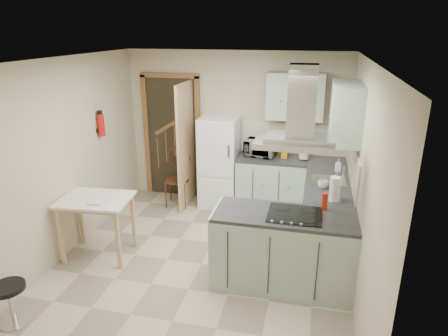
% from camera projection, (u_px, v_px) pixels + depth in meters
% --- Properties ---
extents(floor, '(4.20, 4.20, 0.00)m').
position_uv_depth(floor, '(202.00, 264.00, 5.05)').
color(floor, '#BFAE95').
rests_on(floor, ground).
extents(ceiling, '(4.20, 4.20, 0.00)m').
position_uv_depth(ceiling, '(197.00, 60.00, 4.22)').
color(ceiling, silver).
rests_on(ceiling, back_wall).
extents(back_wall, '(3.60, 0.00, 3.60)m').
position_uv_depth(back_wall, '(236.00, 129.00, 6.56)').
color(back_wall, '#BFB294').
rests_on(back_wall, floor).
extents(left_wall, '(0.00, 4.20, 4.20)m').
position_uv_depth(left_wall, '(62.00, 160.00, 5.02)').
color(left_wall, '#BFB294').
rests_on(left_wall, floor).
extents(right_wall, '(0.00, 4.20, 4.20)m').
position_uv_depth(right_wall, '(362.00, 184.00, 4.25)').
color(right_wall, '#BFB294').
rests_on(right_wall, floor).
extents(doorway, '(1.10, 0.12, 2.10)m').
position_uv_depth(doorway, '(172.00, 137.00, 6.84)').
color(doorway, brown).
rests_on(doorway, floor).
extents(fridge, '(0.60, 0.60, 1.50)m').
position_uv_depth(fridge, '(220.00, 162.00, 6.50)').
color(fridge, white).
rests_on(fridge, floor).
extents(counter_back, '(1.08, 0.60, 0.90)m').
position_uv_depth(counter_back, '(272.00, 184.00, 6.41)').
color(counter_back, '#9EB2A0').
rests_on(counter_back, floor).
extents(counter_right, '(0.60, 1.95, 0.90)m').
position_uv_depth(counter_right, '(325.00, 206.00, 5.62)').
color(counter_right, '#9EB2A0').
rests_on(counter_right, floor).
extents(splashback, '(1.68, 0.02, 0.50)m').
position_uv_depth(splashback, '(294.00, 138.00, 6.38)').
color(splashback, beige).
rests_on(splashback, counter_back).
extents(wall_cabinet_back, '(0.85, 0.35, 0.70)m').
position_uv_depth(wall_cabinet_back, '(295.00, 96.00, 6.00)').
color(wall_cabinet_back, '#9EB2A0').
rests_on(wall_cabinet_back, back_wall).
extents(wall_cabinet_right, '(0.35, 0.90, 0.70)m').
position_uv_depth(wall_cabinet_right, '(346.00, 112.00, 4.87)').
color(wall_cabinet_right, '#9EB2A0').
rests_on(wall_cabinet_right, right_wall).
extents(peninsula, '(1.55, 0.65, 0.90)m').
position_uv_depth(peninsula, '(283.00, 250.00, 4.52)').
color(peninsula, '#9EB2A0').
rests_on(peninsula, floor).
extents(hob, '(0.58, 0.50, 0.01)m').
position_uv_depth(hob, '(295.00, 214.00, 4.35)').
color(hob, black).
rests_on(hob, peninsula).
extents(extractor_hood, '(0.90, 0.55, 0.10)m').
position_uv_depth(extractor_hood, '(299.00, 142.00, 4.07)').
color(extractor_hood, silver).
rests_on(extractor_hood, ceiling).
extents(sink, '(0.45, 0.40, 0.01)m').
position_uv_depth(sink, '(329.00, 181.00, 5.30)').
color(sink, silver).
rests_on(sink, counter_right).
extents(fire_extinguisher, '(0.10, 0.10, 0.32)m').
position_uv_depth(fire_extinguisher, '(101.00, 125.00, 5.75)').
color(fire_extinguisher, '#B2140F').
rests_on(fire_extinguisher, left_wall).
extents(drop_leaf_table, '(0.92, 0.72, 0.81)m').
position_uv_depth(drop_leaf_table, '(98.00, 227.00, 5.12)').
color(drop_leaf_table, '#D7BB84').
rests_on(drop_leaf_table, floor).
extents(bentwood_chair, '(0.43, 0.43, 0.88)m').
position_uv_depth(bentwood_chair, '(177.00, 180.00, 6.60)').
color(bentwood_chair, '#4F281A').
rests_on(bentwood_chair, floor).
extents(stool, '(0.42, 0.42, 0.44)m').
position_uv_depth(stool, '(11.00, 304.00, 3.98)').
color(stool, black).
rests_on(stool, floor).
extents(microwave, '(0.52, 0.39, 0.26)m').
position_uv_depth(microwave, '(260.00, 148.00, 6.30)').
color(microwave, black).
rests_on(microwave, counter_back).
extents(kettle, '(0.18, 0.18, 0.23)m').
position_uv_depth(kettle, '(304.00, 153.00, 6.12)').
color(kettle, silver).
rests_on(kettle, counter_back).
extents(cereal_box, '(0.14, 0.24, 0.33)m').
position_uv_depth(cereal_box, '(284.00, 146.00, 6.25)').
color(cereal_box, '#C38F16').
rests_on(cereal_box, counter_back).
extents(soap_bottle, '(0.09, 0.09, 0.18)m').
position_uv_depth(soap_bottle, '(338.00, 165.00, 5.63)').
color(soap_bottle, silver).
rests_on(soap_bottle, counter_right).
extents(paper_towel, '(0.13, 0.13, 0.31)m').
position_uv_depth(paper_towel, '(335.00, 189.00, 4.65)').
color(paper_towel, white).
rests_on(paper_towel, counter_right).
extents(cup, '(0.14, 0.14, 0.10)m').
position_uv_depth(cup, '(323.00, 185.00, 5.05)').
color(cup, silver).
rests_on(cup, counter_right).
extents(red_bottle, '(0.07, 0.07, 0.19)m').
position_uv_depth(red_bottle, '(325.00, 201.00, 4.46)').
color(red_bottle, red).
rests_on(red_bottle, peninsula).
extents(book, '(0.19, 0.25, 0.11)m').
position_uv_depth(book, '(91.00, 197.00, 4.90)').
color(book, maroon).
rests_on(book, drop_leaf_table).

